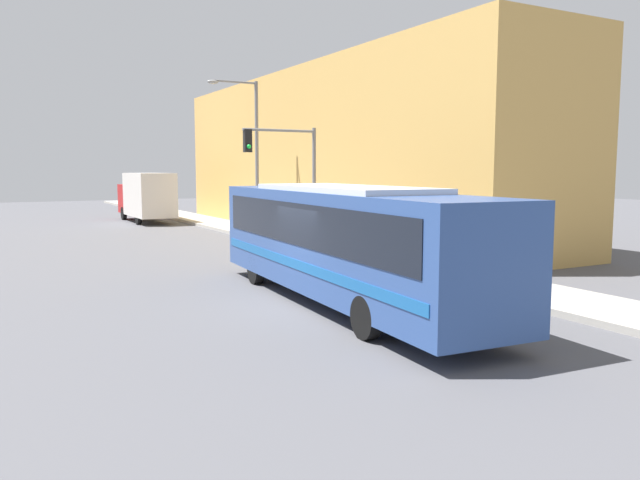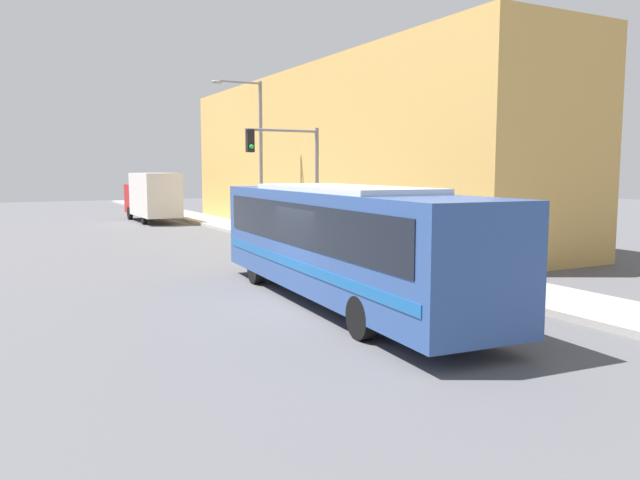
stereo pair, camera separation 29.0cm
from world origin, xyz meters
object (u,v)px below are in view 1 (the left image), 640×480
Objects in this scene: traffic_light_pole at (290,165)px; parking_meter at (307,225)px; delivery_truck at (146,196)px; city_bus at (342,237)px; street_lamp at (251,144)px; fire_hydrant at (395,255)px.

traffic_light_pole is 3.71× the size of parking_meter.
delivery_truck is at bearing 98.10° from parking_meter.
city_bus is at bearing -108.55° from traffic_light_pole.
traffic_light_pole reaches higher than city_bus.
city_bus is 1.55× the size of street_lamp.
city_bus is at bearing -139.61° from fire_hydrant.
street_lamp is (0.92, 6.33, 1.09)m from traffic_light_pole.
street_lamp is at bearing 90.79° from parking_meter.
fire_hydrant is at bearing -90.00° from parking_meter.
city_bus is 1.58× the size of delivery_truck.
traffic_light_pole is 0.65× the size of street_lamp.
parking_meter is at bearing 71.12° from city_bus.
parking_meter is at bearing -81.90° from delivery_truck.
delivery_truck is at bearing 101.64° from street_lamp.
city_bus reaches higher than fire_hydrant.
delivery_truck reaches higher than city_bus.
fire_hydrant is 13.07m from street_lamp.
city_bus is 8.82× the size of parking_meter.
street_lamp reaches higher than city_bus.
fire_hydrant is at bearing -89.62° from street_lamp.
parking_meter is (2.56, -17.99, -0.66)m from delivery_truck.
traffic_light_pole is (-1.00, 6.05, 3.07)m from fire_hydrant.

